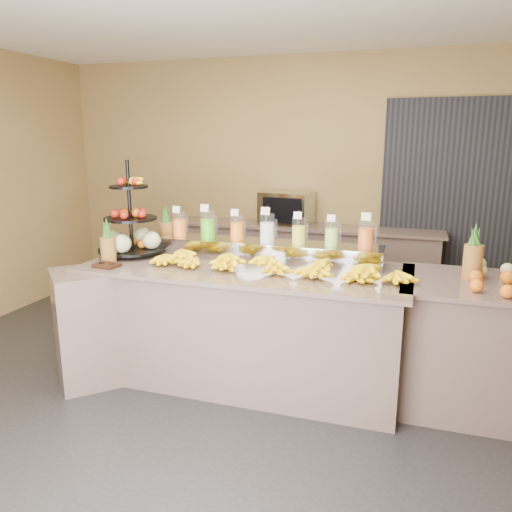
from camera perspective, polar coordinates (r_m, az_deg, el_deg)
The scene contains 20 objects.
ground at distance 3.92m, azimuth -2.78°, elevation -15.58°, with size 6.00×6.00×0.00m, color black.
room_envelope at distance 4.12m, azimuth 3.40°, elevation 13.07°, with size 6.04×5.02×2.82m.
buffet_counter at distance 3.98m, azimuth -3.08°, elevation -7.71°, with size 2.75×1.25×0.93m.
right_counter at distance 3.90m, azimuth 23.86°, elevation -9.31°, with size 1.08×0.88×0.93m.
back_ledge at distance 5.77m, azimuth 5.10°, elevation -1.03°, with size 3.10×0.55×0.93m.
pitcher_tray at distance 4.05m, azimuth 1.28°, elevation 0.65°, with size 1.85×0.30×0.15m, color gray.
juice_pitcher_orange_a at distance 4.30m, azimuth -8.73°, elevation 3.51°, with size 0.11×0.12×0.27m.
juice_pitcher_green at distance 4.19m, azimuth -5.55°, elevation 3.47°, with size 0.12×0.13×0.30m.
juice_pitcher_orange_b at distance 4.09m, azimuth -2.20°, elevation 3.15°, with size 0.11×0.11×0.27m.
juice_pitcher_milk at distance 4.01m, azimuth 1.29°, elevation 3.08°, with size 0.12×0.13×0.29m.
juice_pitcher_lemon at distance 3.95m, azimuth 4.91°, elevation 2.73°, with size 0.11×0.11×0.27m.
juice_pitcher_lime at distance 3.90m, azimuth 8.64°, elevation 2.45°, with size 0.11×0.11×0.26m.
juice_pitcher_orange_c at distance 3.86m, azimuth 12.44°, elevation 2.33°, with size 0.12×0.12×0.29m.
banana_heap at distance 3.67m, azimuth 1.96°, elevation -0.70°, with size 2.05×0.19×0.17m.
fruit_stand at distance 4.31m, azimuth -13.70°, elevation 2.82°, with size 0.72×0.72×0.79m.
condiment_caddy at distance 3.99m, azimuth -16.69°, elevation -1.03°, with size 0.18×0.14×0.03m, color black.
pineapple_left_a at distance 4.11m, azimuth -16.55°, elevation 1.10°, with size 0.12×0.12×0.36m.
pineapple_left_b at distance 4.53m, azimuth -10.19°, elevation 2.72°, with size 0.13×0.13×0.39m.
right_fruit_pile at distance 3.69m, azimuth 25.87°, elevation -1.94°, with size 0.45×0.43×0.24m.
oven_warmer at distance 5.68m, azimuth 3.51°, elevation 5.47°, with size 0.56×0.39×0.37m, color gray.
Camera 1 is at (1.23, -3.20, 1.90)m, focal length 35.00 mm.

